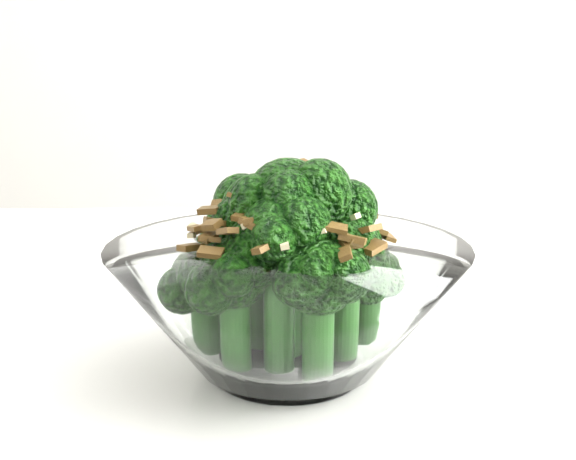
# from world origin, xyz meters

# --- Properties ---
(table) EXTENTS (1.36, 1.07, 0.75)m
(table) POSITION_xyz_m (0.12, -0.03, 0.68)
(table) COLOR white
(table) RESTS_ON ground
(broccoli_dish) EXTENTS (0.23, 0.23, 0.14)m
(broccoli_dish) POSITION_xyz_m (0.32, -0.13, 0.81)
(broccoli_dish) COLOR white
(broccoli_dish) RESTS_ON table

